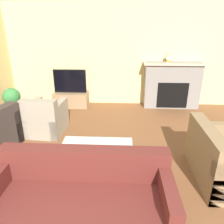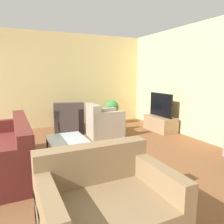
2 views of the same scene
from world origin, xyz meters
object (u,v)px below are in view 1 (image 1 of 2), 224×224
at_px(couch_sectional, 82,202).
at_px(armchair_accent, 46,119).
at_px(mantel_clock, 169,58).
at_px(tv, 70,81).
at_px(coffee_table, 96,149).
at_px(potted_plant, 12,99).

xyz_separation_m(couch_sectional, armchair_accent, (-1.15, 2.21, 0.01)).
xyz_separation_m(couch_sectional, mantel_clock, (1.64, 3.93, 1.05)).
distance_m(tv, armchair_accent, 1.67).
relative_size(armchair_accent, mantel_clock, 3.93).
bearing_deg(armchair_accent, tv, -92.22).
height_order(coffee_table, mantel_clock, mantel_clock).
distance_m(couch_sectional, armchair_accent, 2.49).
relative_size(armchair_accent, potted_plant, 1.13).
relative_size(armchair_accent, coffee_table, 0.75).
relative_size(tv, armchair_accent, 1.03).
bearing_deg(coffee_table, couch_sectional, -92.82).
bearing_deg(mantel_clock, couch_sectional, -112.64).
height_order(couch_sectional, mantel_clock, mantel_clock).
xyz_separation_m(armchair_accent, mantel_clock, (2.79, 1.72, 1.04)).
distance_m(couch_sectional, potted_plant, 3.68).
xyz_separation_m(tv, coffee_table, (1.03, -2.79, -0.37)).
height_order(couch_sectional, potted_plant, couch_sectional).
relative_size(coffee_table, potted_plant, 1.51).
relative_size(tv, coffee_table, 0.77).
xyz_separation_m(armchair_accent, coffee_table, (1.20, -1.17, 0.05)).
distance_m(armchair_accent, coffee_table, 1.68).
xyz_separation_m(tv, potted_plant, (-1.22, -0.88, -0.24)).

